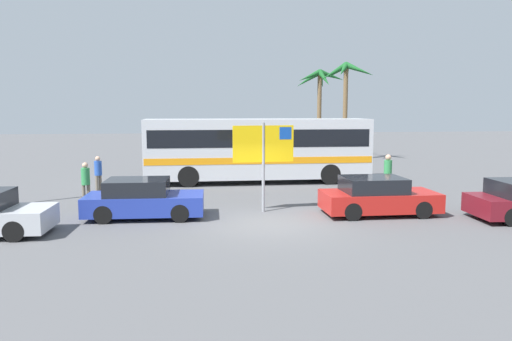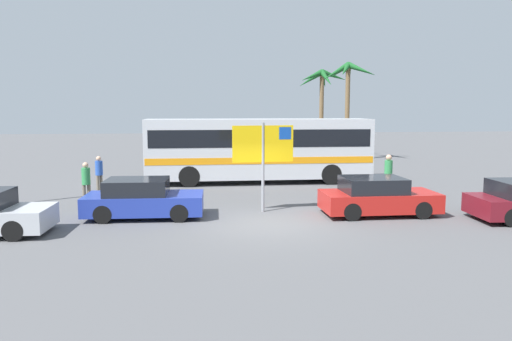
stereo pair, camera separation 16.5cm
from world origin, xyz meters
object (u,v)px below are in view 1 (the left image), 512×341
(car_red, at_px, (378,197))
(pedestrian_near_sign, at_px, (86,180))
(bus_front_coach, at_px, (258,147))
(pedestrian_by_bus, at_px, (98,172))
(pedestrian_crossing_lot, at_px, (388,172))
(ferry_sign, at_px, (265,147))
(car_blue, at_px, (143,199))

(car_red, bearing_deg, pedestrian_near_sign, 164.35)
(bus_front_coach, relative_size, pedestrian_near_sign, 6.67)
(car_red, bearing_deg, pedestrian_by_bus, 151.25)
(pedestrian_crossing_lot, bearing_deg, ferry_sign, 82.12)
(car_blue, xyz_separation_m, pedestrian_by_bus, (-2.44, 5.31, 0.32))
(bus_front_coach, bearing_deg, car_blue, -122.60)
(ferry_sign, distance_m, car_red, 4.32)
(pedestrian_crossing_lot, xyz_separation_m, pedestrian_near_sign, (-12.01, -0.03, -0.11))
(bus_front_coach, bearing_deg, pedestrian_by_bus, -162.39)
(pedestrian_crossing_lot, bearing_deg, bus_front_coach, 14.46)
(bus_front_coach, distance_m, pedestrian_by_bus, 7.73)
(car_red, bearing_deg, pedestrian_crossing_lot, 62.66)
(ferry_sign, distance_m, car_blue, 4.59)
(ferry_sign, bearing_deg, car_blue, -178.11)
(car_red, distance_m, pedestrian_near_sign, 10.88)
(ferry_sign, height_order, pedestrian_crossing_lot, ferry_sign)
(pedestrian_near_sign, bearing_deg, pedestrian_crossing_lot, -109.64)
(car_blue, bearing_deg, ferry_sign, 8.50)
(bus_front_coach, relative_size, car_red, 2.81)
(bus_front_coach, distance_m, car_blue, 9.13)
(pedestrian_by_bus, height_order, pedestrian_near_sign, pedestrian_near_sign)
(ferry_sign, distance_m, pedestrian_crossing_lot, 5.88)
(bus_front_coach, height_order, car_blue, bus_front_coach)
(car_blue, bearing_deg, car_red, -1.48)
(car_red, relative_size, car_blue, 0.99)
(ferry_sign, bearing_deg, pedestrian_crossing_lot, 15.63)
(car_blue, bearing_deg, pedestrian_near_sign, 135.89)
(car_blue, distance_m, pedestrian_by_bus, 5.85)
(car_red, height_order, pedestrian_by_bus, pedestrian_by_bus)
(ferry_sign, distance_m, pedestrian_near_sign, 7.04)
(pedestrian_near_sign, bearing_deg, car_red, -125.45)
(bus_front_coach, relative_size, pedestrian_crossing_lot, 6.06)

